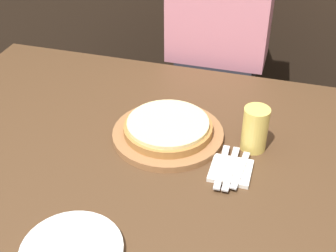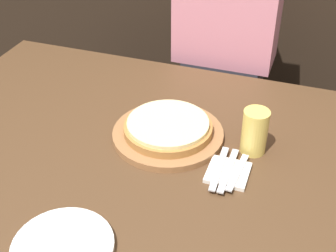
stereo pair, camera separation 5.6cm
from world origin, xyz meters
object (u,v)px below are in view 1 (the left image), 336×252
at_px(pizza_on_board, 168,130).
at_px(dinner_knife, 231,168).
at_px(dinner_plate, 72,251).
at_px(fork, 222,167).
at_px(spoon, 240,170).
at_px(beer_glass, 255,127).
at_px(diner_person, 216,70).

xyz_separation_m(pizza_on_board, dinner_knife, (0.21, -0.11, -0.01)).
relative_size(dinner_plate, fork, 1.24).
bearing_deg(spoon, beer_glass, 82.17).
height_order(beer_glass, dinner_plate, beer_glass).
bearing_deg(spoon, fork, 180.00).
bearing_deg(spoon, pizza_on_board, 155.23).
height_order(beer_glass, spoon, beer_glass).
height_order(pizza_on_board, dinner_knife, pizza_on_board).
xyz_separation_m(dinner_knife, diner_person, (-0.18, 0.70, -0.10)).
distance_m(fork, diner_person, 0.72).
bearing_deg(dinner_knife, pizza_on_board, 152.65).
height_order(dinner_knife, spoon, same).
bearing_deg(dinner_plate, pizza_on_board, 80.08).
bearing_deg(beer_glass, dinner_plate, -123.89).
xyz_separation_m(pizza_on_board, fork, (0.18, -0.11, -0.01)).
bearing_deg(diner_person, dinner_knife, -75.91).
bearing_deg(dinner_plate, spoon, 49.54).
relative_size(pizza_on_board, fork, 1.78).
xyz_separation_m(dinner_plate, diner_person, (0.11, 1.07, -0.09)).
bearing_deg(diner_person, beer_glass, -69.24).
bearing_deg(dinner_plate, fork, 54.34).
xyz_separation_m(fork, diner_person, (-0.15, 0.70, -0.10)).
height_order(pizza_on_board, diner_person, diner_person).
bearing_deg(pizza_on_board, fork, -30.47).
bearing_deg(pizza_on_board, dinner_knife, -27.35).
bearing_deg(pizza_on_board, diner_person, 87.05).
xyz_separation_m(dinner_plate, fork, (0.27, 0.37, 0.01)).
distance_m(dinner_plate, diner_person, 1.08).
distance_m(pizza_on_board, fork, 0.21).
relative_size(dinner_knife, spoon, 1.17).
distance_m(pizza_on_board, dinner_plate, 0.48).
height_order(pizza_on_board, beer_glass, beer_glass).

